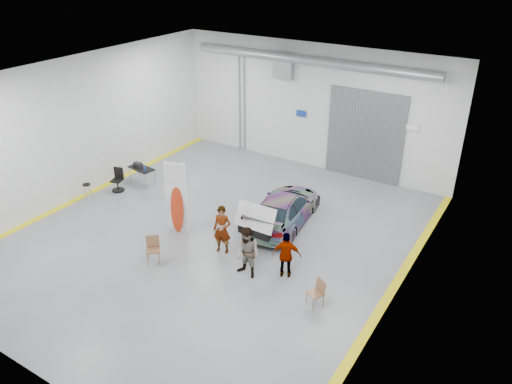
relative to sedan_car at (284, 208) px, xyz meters
The scene contains 13 objects.
ground 2.94m from the sedan_car, 128.42° to the right, with size 16.00×16.00×0.00m, color slate.
room_shell 3.74m from the sedan_car, behind, with size 14.02×16.18×6.01m.
sedan_car is the anchor object (origin of this frame).
person_a 3.09m from the sedan_car, 106.60° to the right, with size 0.66×0.43×1.82m, color #8D6F4D.
person_b 3.78m from the sedan_car, 79.61° to the right, with size 0.89×0.68×1.82m, color #476383.
person_c 3.53m from the sedan_car, 59.70° to the right, with size 0.97×0.40×1.67m, color #A67037.
surfboard_display 4.26m from the sedan_car, 140.15° to the right, with size 0.82×0.45×3.05m.
folding_chair_near 5.42m from the sedan_car, 117.92° to the right, with size 0.62×0.70×0.95m.
folding_chair_far 5.13m from the sedan_car, 50.05° to the right, with size 0.59×0.63×0.91m.
shop_stool 8.72m from the sedan_car, 162.10° to the right, with size 0.35×0.35×0.68m.
work_table 7.37m from the sedan_car, behind, with size 1.35×0.83×1.03m.
office_chair 7.84m from the sedan_car, 169.72° to the right, with size 0.57×0.59×1.05m.
trunk_lid 2.16m from the sedan_car, 90.00° to the right, with size 1.55×0.94×0.04m, color silver.
Camera 1 is at (9.98, -12.96, 10.09)m, focal length 35.00 mm.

